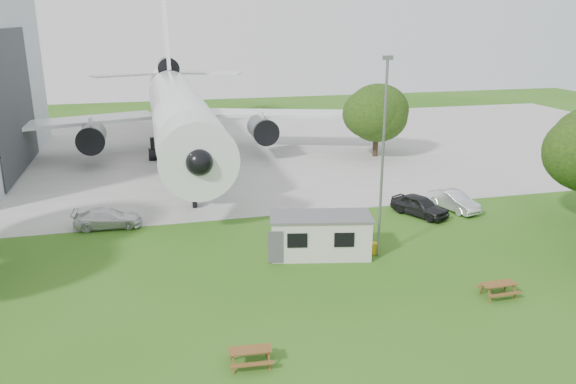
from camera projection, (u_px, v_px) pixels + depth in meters
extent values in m
plane|color=#447524|center=(270.00, 322.00, 27.19)|extent=(160.00, 160.00, 0.00)
cube|color=#B7B7B2|center=(197.00, 151.00, 62.40)|extent=(120.00, 46.00, 0.03)
cube|color=#2D3033|center=(14.00, 102.00, 51.84)|extent=(0.16, 16.00, 12.96)
cylinder|color=white|center=(179.00, 112.00, 56.73)|extent=(5.40, 34.00, 5.40)
cone|color=white|center=(196.00, 153.00, 39.12)|extent=(5.40, 5.50, 5.40)
cone|color=white|center=(169.00, 82.00, 75.96)|extent=(4.86, 9.00, 4.86)
cube|color=white|center=(53.00, 123.00, 57.14)|extent=(21.36, 10.77, 0.36)
cube|color=white|center=(290.00, 114.00, 62.96)|extent=(21.36, 10.77, 0.36)
cube|color=white|center=(166.00, 38.00, 74.27)|extent=(0.46, 9.96, 12.17)
cylinder|color=#515459|center=(92.00, 137.00, 54.91)|extent=(2.50, 4.20, 2.50)
cylinder|color=#515459|center=(262.00, 129.00, 58.87)|extent=(2.50, 4.20, 2.50)
cylinder|color=#515459|center=(168.00, 68.00, 74.44)|extent=(2.60, 4.50, 2.60)
cylinder|color=black|center=(194.00, 192.00, 43.52)|extent=(0.36, 0.36, 2.40)
cylinder|color=black|center=(153.00, 149.00, 58.16)|extent=(0.44, 0.44, 2.40)
cylinder|color=black|center=(207.00, 146.00, 59.46)|extent=(0.44, 0.44, 2.40)
cube|color=beige|center=(320.00, 236.00, 34.59)|extent=(6.39, 3.68, 2.50)
cube|color=#59595B|center=(321.00, 216.00, 34.21)|extent=(6.62, 3.92, 0.12)
cylinder|color=gold|center=(375.00, 248.00, 35.10)|extent=(0.50, 0.50, 0.70)
cylinder|color=slate|center=(382.00, 162.00, 33.08)|extent=(0.16, 0.16, 12.00)
cylinder|color=#382619|center=(375.00, 144.00, 59.72)|extent=(0.56, 0.56, 2.69)
sphere|color=#355715|center=(377.00, 113.00, 58.75)|extent=(6.67, 6.67, 6.67)
imported|color=black|center=(420.00, 206.00, 41.76)|extent=(3.68, 4.82, 1.53)
imported|color=silver|center=(454.00, 201.00, 42.98)|extent=(2.61, 4.62, 1.44)
imported|color=silver|center=(108.00, 218.00, 39.36)|extent=(4.75, 2.14, 1.35)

